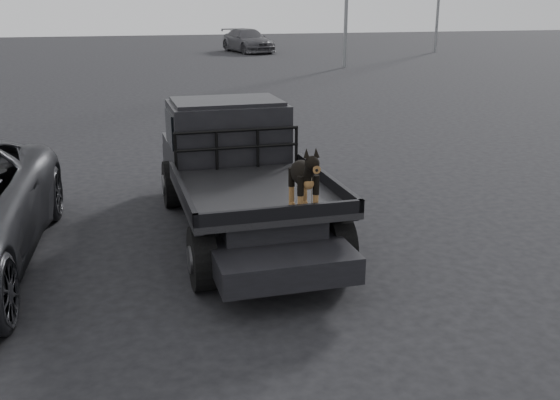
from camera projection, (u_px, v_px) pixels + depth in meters
name	position (u px, v px, depth m)	size (l,w,h in m)	color
ground	(259.00, 285.00, 7.39)	(120.00, 120.00, 0.00)	black
flatbed_ute	(241.00, 202.00, 8.94)	(2.00, 5.40, 0.92)	black
ute_cab	(227.00, 128.00, 9.54)	(1.72, 1.30, 0.88)	black
headache_rack	(237.00, 149.00, 8.90)	(1.80, 0.08, 0.55)	black
dog	(303.00, 179.00, 7.07)	(0.32, 0.60, 0.74)	black
distant_car_b	(248.00, 41.00, 41.59)	(2.13, 5.23, 1.52)	#48474C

